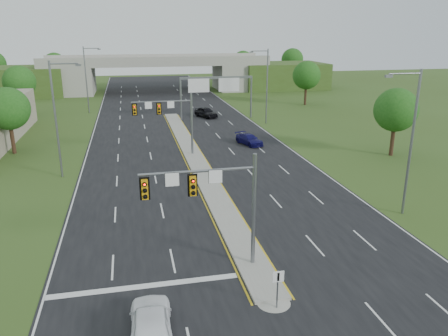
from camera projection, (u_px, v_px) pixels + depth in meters
ground at (252, 265)px, 26.49m from camera, size 240.00×240.00×0.00m
road at (182, 135)px, 59.08m from camera, size 24.00×160.00×0.02m
median at (195, 159)px, 47.88m from camera, size 2.00×54.00×0.16m
median_nose at (274, 301)px, 22.74m from camera, size 2.00×2.00×0.16m
lane_markings at (183, 146)px, 53.29m from camera, size 23.72×160.00×0.01m
signal_mast_near at (216, 195)px, 24.54m from camera, size 6.62×0.60×7.00m
signal_mast_far at (171, 115)px, 47.82m from camera, size 6.62×0.60×7.00m
keep_right_sign at (278, 283)px, 21.82m from camera, size 0.60×0.13×2.20m
sign_gantry at (216, 86)px, 68.10m from camera, size 11.58×0.44×6.67m
overpass at (157, 76)px, 99.92m from camera, size 80.00×14.00×8.10m
lightpole_l_mid at (57, 114)px, 40.57m from camera, size 2.85×0.25×11.00m
lightpole_l_far at (87, 77)px, 73.16m from camera, size 2.85×0.25×11.00m
lightpole_r_near at (410, 137)px, 32.01m from camera, size 2.85×0.25×11.00m
lightpole_r_far at (266, 83)px, 64.60m from camera, size 2.85×0.25×11.00m
tree_l_near at (8, 109)px, 48.80m from camera, size 4.80×4.80×7.60m
tree_l_mid at (19, 82)px, 71.17m from camera, size 5.20×5.20×8.12m
tree_r_near at (396, 110)px, 48.02m from camera, size 4.80×4.80×7.60m
tree_r_mid at (307, 75)px, 81.33m from camera, size 5.20×5.20×8.12m
tree_back_b at (55, 64)px, 107.49m from camera, size 5.60×5.60×8.32m
tree_back_c at (243, 61)px, 117.24m from camera, size 5.60×5.60×8.32m
tree_back_d at (292, 59)px, 119.99m from camera, size 6.00×6.00×8.85m
car_white at (151, 324)px, 19.86m from camera, size 2.12×4.89×1.64m
car_far_b at (249, 139)px, 54.00m from camera, size 3.09×4.73×1.27m
car_far_c at (206, 112)px, 70.82m from camera, size 3.67×5.15×1.63m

